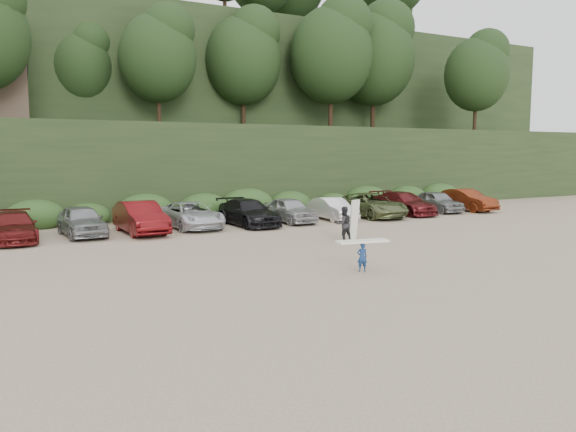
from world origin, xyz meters
TOP-DOWN VIEW (x-y plane):
  - ground at (0.00, 0.00)m, footprint 120.00×120.00m
  - hillside_backdrop at (-0.26, 35.93)m, footprint 90.00×41.50m
  - parked_cars at (0.14, 10.03)m, footprint 39.12×6.31m
  - child_surfer at (0.60, -3.28)m, footprint 1.91×0.84m
  - adult_surfer at (3.82, 2.50)m, footprint 1.28×0.66m

SIDE VIEW (x-z plane):
  - ground at x=0.00m, z-range 0.00..0.00m
  - child_surfer at x=0.60m, z-range 0.20..1.31m
  - parked_cars at x=0.14m, z-range -0.06..1.58m
  - adult_surfer at x=3.82m, z-range -0.13..1.81m
  - hillside_backdrop at x=-0.26m, z-range -2.78..25.22m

